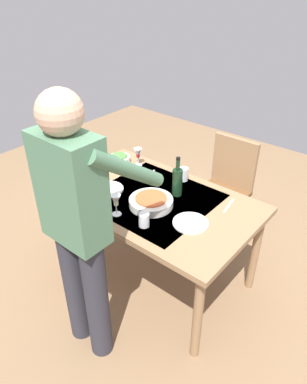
{
  "coord_description": "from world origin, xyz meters",
  "views": [
    {
      "loc": [
        -1.35,
        1.63,
        2.12
      ],
      "look_at": [
        0.0,
        0.0,
        0.79
      ],
      "focal_mm": 33.42,
      "sensor_mm": 36.0,
      "label": 1
    }
  ],
  "objects": [
    {
      "name": "wine_bottle",
      "position": [
        -0.1,
        -0.14,
        0.85
      ],
      "size": [
        0.07,
        0.07,
        0.3
      ],
      "color": "black",
      "rests_on": "dining_table"
    },
    {
      "name": "dinner_plate_near",
      "position": [
        -0.37,
        0.08,
        0.74
      ],
      "size": [
        0.23,
        0.23,
        0.01
      ],
      "primitive_type": "cylinder",
      "color": "silver",
      "rests_on": "dining_table"
    },
    {
      "name": "side_bowl_salad",
      "position": [
        0.57,
        -0.24,
        0.77
      ],
      "size": [
        0.18,
        0.18,
        0.07
      ],
      "color": "silver",
      "rests_on": "dining_table"
    },
    {
      "name": "water_cup_far_left",
      "position": [
        -0.01,
        -0.34,
        0.79
      ],
      "size": [
        0.07,
        0.07,
        0.1
      ],
      "primitive_type": "cylinder",
      "color": "silver",
      "rests_on": "dining_table"
    },
    {
      "name": "wine_glass_right",
      "position": [
        0.06,
        0.31,
        0.84
      ],
      "size": [
        0.07,
        0.07,
        0.15
      ],
      "color": "white",
      "rests_on": "dining_table"
    },
    {
      "name": "water_cup_near_right",
      "position": [
        -0.16,
        0.28,
        0.78
      ],
      "size": [
        0.07,
        0.07,
        0.09
      ],
      "primitive_type": "cylinder",
      "color": "silver",
      "rests_on": "dining_table"
    },
    {
      "name": "wine_glass_left",
      "position": [
        0.41,
        -0.3,
        0.84
      ],
      "size": [
        0.07,
        0.07,
        0.15
      ],
      "color": "white",
      "rests_on": "dining_table"
    },
    {
      "name": "ground_plane",
      "position": [
        0.0,
        0.0,
        0.0
      ],
      "size": [
        6.0,
        6.0,
        0.0
      ],
      "primitive_type": "plane",
      "color": "#846647"
    },
    {
      "name": "serving_bowl_pasta",
      "position": [
        -0.05,
        0.08,
        0.77
      ],
      "size": [
        0.3,
        0.3,
        0.07
      ],
      "color": "silver",
      "rests_on": "dining_table"
    },
    {
      "name": "dinner_plate_far",
      "position": [
        0.33,
        0.13,
        0.74
      ],
      "size": [
        0.23,
        0.23,
        0.01
      ],
      "primitive_type": "cylinder",
      "color": "silver",
      "rests_on": "dining_table"
    },
    {
      "name": "table_knife",
      "position": [
        0.23,
        -0.22,
        0.74
      ],
      "size": [
        0.06,
        0.2,
        0.0
      ],
      "primitive_type": "cube",
      "rotation": [
        0.0,
        0.0,
        0.23
      ],
      "color": "silver",
      "rests_on": "dining_table"
    },
    {
      "name": "chair_near",
      "position": [
        -0.14,
        -0.83,
        0.53
      ],
      "size": [
        0.4,
        0.4,
        0.91
      ],
      "color": "brown",
      "rests_on": "ground_plane"
    },
    {
      "name": "water_cup_near_left",
      "position": [
        0.54,
        0.33,
        0.78
      ],
      "size": [
        0.07,
        0.07,
        0.09
      ],
      "primitive_type": "cylinder",
      "color": "silver",
      "rests_on": "dining_table"
    },
    {
      "name": "table_fork",
      "position": [
        -0.46,
        -0.25,
        0.74
      ],
      "size": [
        0.04,
        0.18,
        0.0
      ],
      "primitive_type": "cube",
      "rotation": [
        0.0,
        0.0,
        0.16
      ],
      "color": "silver",
      "rests_on": "dining_table"
    },
    {
      "name": "person_server",
      "position": [
        -0.07,
        0.71,
        0.96
      ],
      "size": [
        0.42,
        0.61,
        1.69
      ],
      "color": "#2D2D38",
      "rests_on": "ground_plane"
    },
    {
      "name": "dining_table",
      "position": [
        0.0,
        0.0,
        0.66
      ],
      "size": [
        1.46,
        0.9,
        0.74
      ],
      "color": "#93704C",
      "rests_on": "ground_plane"
    }
  ]
}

